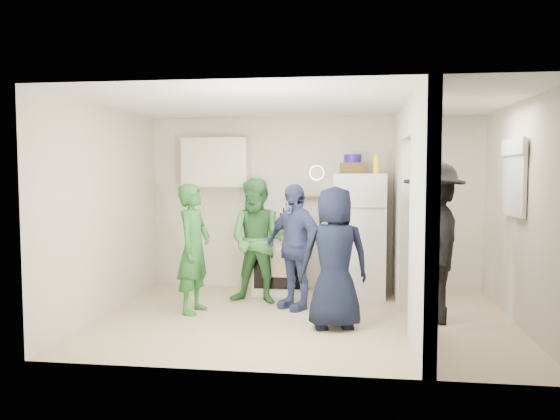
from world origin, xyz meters
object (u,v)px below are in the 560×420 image
(person_denim, at_px, (294,246))
(blue_bowl, at_px, (353,159))
(fridge, at_px, (359,235))
(person_navy, at_px, (334,258))
(person_nook, at_px, (433,242))
(wicker_basket, at_px, (353,168))
(person_green_left, at_px, (194,248))
(stove, at_px, (280,261))
(yellow_cup_stack_top, at_px, (377,164))
(person_green_center, at_px, (258,241))

(person_denim, bearing_deg, blue_bowl, 88.36)
(fridge, height_order, person_navy, fridge)
(person_navy, distance_m, person_nook, 1.18)
(wicker_basket, relative_size, person_green_left, 0.22)
(stove, bearing_deg, yellow_cup_stack_top, -5.61)
(stove, relative_size, person_nook, 0.48)
(blue_bowl, relative_size, person_nook, 0.13)
(person_green_center, bearing_deg, person_navy, -37.67)
(person_green_center, height_order, person_denim, person_green_center)
(yellow_cup_stack_top, distance_m, person_nook, 1.57)
(yellow_cup_stack_top, xyz_separation_m, person_green_left, (-2.23, -1.07, -1.03))
(fridge, height_order, blue_bowl, blue_bowl)
(wicker_basket, relative_size, yellow_cup_stack_top, 1.40)
(person_green_center, bearing_deg, person_nook, -9.32)
(yellow_cup_stack_top, distance_m, person_green_center, 1.90)
(person_denim, bearing_deg, person_green_center, -166.49)
(fridge, xyz_separation_m, yellow_cup_stack_top, (0.22, -0.10, 0.97))
(blue_bowl, xyz_separation_m, yellow_cup_stack_top, (0.32, -0.15, -0.08))
(wicker_basket, relative_size, person_nook, 0.19)
(person_green_center, bearing_deg, person_green_left, -132.93)
(stove, bearing_deg, person_navy, -63.90)
(wicker_basket, distance_m, yellow_cup_stack_top, 0.36)
(person_green_center, xyz_separation_m, person_denim, (0.50, -0.22, -0.03))
(person_green_center, bearing_deg, person_denim, -16.74)
(fridge, xyz_separation_m, person_navy, (-0.29, -1.63, -0.06))
(yellow_cup_stack_top, relative_size, person_denim, 0.16)
(wicker_basket, bearing_deg, stove, -178.86)
(wicker_basket, distance_m, blue_bowl, 0.13)
(wicker_basket, relative_size, blue_bowl, 1.46)
(blue_bowl, bearing_deg, person_denim, -129.43)
(fridge, distance_m, person_navy, 1.65)
(fridge, bearing_deg, blue_bowl, 153.43)
(yellow_cup_stack_top, relative_size, person_green_left, 0.16)
(wicker_basket, bearing_deg, person_green_left, -147.34)
(person_navy, bearing_deg, fridge, -113.39)
(yellow_cup_stack_top, xyz_separation_m, person_navy, (-0.51, -1.53, -1.03))
(person_denim, bearing_deg, fridge, 82.96)
(person_green_center, relative_size, person_navy, 1.04)
(fridge, bearing_deg, yellow_cup_stack_top, -24.44)
(yellow_cup_stack_top, bearing_deg, stove, 174.39)
(stove, bearing_deg, person_green_left, -126.94)
(stove, bearing_deg, person_nook, -33.59)
(yellow_cup_stack_top, height_order, person_green_left, yellow_cup_stack_top)
(fridge, height_order, person_nook, person_nook)
(blue_bowl, relative_size, yellow_cup_stack_top, 0.96)
(wicker_basket, height_order, person_nook, person_nook)
(blue_bowl, distance_m, yellow_cup_stack_top, 0.36)
(stove, relative_size, person_navy, 0.57)
(person_navy, bearing_deg, person_denim, -70.07)
(blue_bowl, height_order, person_green_left, blue_bowl)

